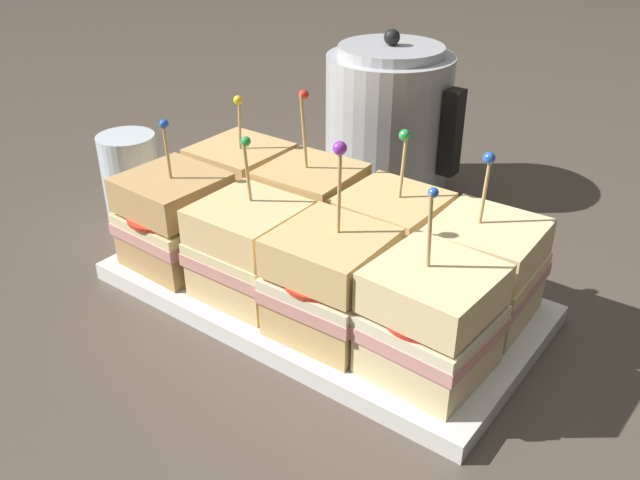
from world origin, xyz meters
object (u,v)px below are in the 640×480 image
(sandwich_front_center_left, at_px, (250,249))
(sandwich_back_center_right, at_px, (390,239))
(kettle_steel, at_px, (388,121))
(sandwich_front_far_right, at_px, (431,321))
(serving_platter, at_px, (320,292))
(sandwich_back_far_left, at_px, (242,187))
(sandwich_back_center_left, at_px, (311,211))
(sandwich_front_center_right, at_px, (331,283))
(sandwich_front_far_left, at_px, (175,220))
(sandwich_back_far_right, at_px, (483,270))
(drinking_glass, at_px, (130,181))

(sandwich_front_center_left, bearing_deg, sandwich_back_center_right, 44.92)
(sandwich_front_center_left, relative_size, kettle_steel, 0.74)
(sandwich_front_center_left, distance_m, sandwich_front_far_right, 0.20)
(serving_platter, bearing_deg, kettle_steel, 108.63)
(sandwich_back_far_left, height_order, sandwich_back_center_right, sandwich_back_center_right)
(sandwich_back_center_left, bearing_deg, sandwich_front_center_right, -45.33)
(sandwich_front_far_left, xyz_separation_m, sandwich_front_far_right, (0.30, 0.00, -0.00))
(sandwich_back_center_left, distance_m, sandwich_back_center_right, 0.10)
(sandwich_front_center_right, distance_m, kettle_steel, 0.35)
(sandwich_back_far_right, relative_size, kettle_steel, 0.75)
(serving_platter, bearing_deg, sandwich_front_far_left, -160.79)
(sandwich_back_far_left, xyz_separation_m, sandwich_back_center_left, (0.10, 0.00, 0.00))
(serving_platter, distance_m, sandwich_back_far_left, 0.17)
(sandwich_front_far_right, distance_m, sandwich_back_far_left, 0.31)
(sandwich_back_center_right, height_order, sandwich_back_far_right, sandwich_back_center_right)
(sandwich_back_center_left, height_order, drinking_glass, sandwich_back_center_left)
(sandwich_back_far_left, bearing_deg, sandwich_front_center_left, -43.98)
(sandwich_front_far_right, distance_m, sandwich_back_center_right, 0.14)
(sandwich_front_far_right, xyz_separation_m, sandwich_back_center_right, (-0.10, 0.10, -0.00))
(sandwich_front_far_left, xyz_separation_m, drinking_glass, (-0.13, 0.05, -0.01))
(serving_platter, bearing_deg, sandwich_back_center_left, 134.89)
(serving_platter, relative_size, sandwich_back_far_right, 2.69)
(drinking_glass, bearing_deg, kettle_steel, 54.68)
(sandwich_front_center_right, bearing_deg, sandwich_back_far_right, 46.92)
(sandwich_front_far_left, distance_m, sandwich_front_far_right, 0.30)
(sandwich_back_center_left, relative_size, sandwich_back_center_right, 1.12)
(sandwich_front_center_right, bearing_deg, drinking_glass, 171.52)
(sandwich_front_center_right, distance_m, sandwich_back_far_right, 0.14)
(sandwich_front_far_right, xyz_separation_m, drinking_glass, (-0.43, 0.05, -0.01))
(sandwich_front_far_right, height_order, sandwich_back_far_right, sandwich_front_far_right)
(sandwich_front_center_left, xyz_separation_m, sandwich_back_far_right, (0.20, 0.10, 0.00))
(sandwich_front_far_left, bearing_deg, sandwich_front_far_right, 0.67)
(sandwich_back_center_left, xyz_separation_m, sandwich_back_center_right, (0.10, 0.00, -0.00))
(sandwich_back_far_right, bearing_deg, sandwich_front_far_right, -89.52)
(sandwich_back_center_left, bearing_deg, sandwich_back_center_right, 0.16)
(sandwich_back_center_right, bearing_deg, drinking_glass, -171.22)
(serving_platter, distance_m, sandwich_back_center_left, 0.09)
(serving_platter, distance_m, sandwich_front_far_right, 0.17)
(sandwich_back_far_left, bearing_deg, sandwich_back_far_right, 0.54)
(sandwich_back_far_left, relative_size, sandwich_back_center_left, 0.87)
(sandwich_front_far_right, relative_size, sandwich_back_far_left, 1.06)
(sandwich_front_far_right, bearing_deg, sandwich_back_center_right, 135.14)
(sandwich_front_center_left, xyz_separation_m, sandwich_back_far_left, (-0.10, 0.10, 0.00))
(sandwich_front_center_left, relative_size, sandwich_front_far_right, 0.95)
(drinking_glass, bearing_deg, sandwich_front_far_left, -20.46)
(sandwich_front_center_left, xyz_separation_m, sandwich_front_far_right, (0.20, -0.00, 0.00))
(drinking_glass, bearing_deg, sandwich_front_center_right, -8.48)
(serving_platter, xyz_separation_m, sandwich_front_center_right, (0.05, -0.05, 0.06))
(sandwich_back_far_right, distance_m, drinking_glass, 0.43)
(sandwich_back_far_left, relative_size, drinking_glass, 1.39)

